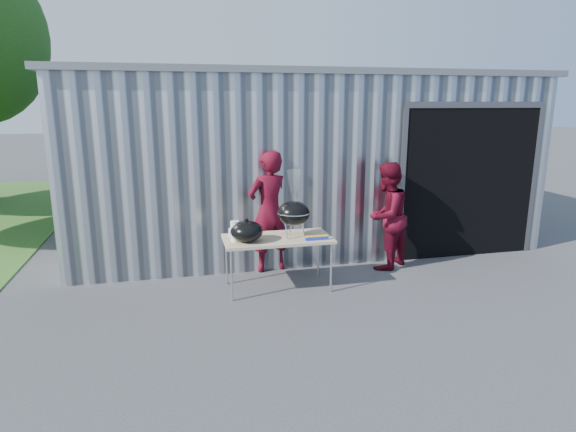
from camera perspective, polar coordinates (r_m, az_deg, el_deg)
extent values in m
plane|color=#3B3B3D|center=(6.15, 2.20, -11.55)|extent=(80.00, 80.00, 0.00)
cube|color=silver|center=(10.40, -0.38, 7.30)|extent=(8.00, 6.00, 3.00)
cube|color=slate|center=(10.35, -0.39, 15.87)|extent=(8.20, 6.20, 0.10)
cube|color=black|center=(9.13, 18.72, 4.19)|extent=(2.40, 1.20, 2.50)
cube|color=#4C4C51|center=(8.56, 21.41, 12.17)|extent=(2.52, 0.08, 0.10)
cube|color=tan|center=(6.73, -1.25, -2.71)|extent=(1.50, 0.75, 0.04)
cylinder|color=silver|center=(6.44, -6.70, -7.04)|extent=(0.03, 0.03, 0.71)
cylinder|color=silver|center=(6.72, 5.13, -6.13)|extent=(0.03, 0.03, 0.71)
cylinder|color=silver|center=(7.03, -7.30, -5.30)|extent=(0.03, 0.03, 0.71)
cylinder|color=silver|center=(7.29, 3.57, -4.53)|extent=(0.03, 0.03, 0.71)
ellipsoid|color=black|center=(6.65, 0.68, 0.32)|extent=(0.45, 0.45, 0.34)
cylinder|color=silver|center=(6.65, 0.68, 0.42)|extent=(0.46, 0.46, 0.02)
cylinder|color=silver|center=(6.65, 0.68, 0.53)|extent=(0.43, 0.43, 0.01)
cylinder|color=silver|center=(6.84, 0.39, -1.23)|extent=(0.02, 0.02, 0.24)
cylinder|color=silver|center=(6.61, -0.20, -1.73)|extent=(0.02, 0.02, 0.24)
cylinder|color=silver|center=(6.67, 1.83, -1.61)|extent=(0.02, 0.02, 0.24)
cylinder|color=#C56F46|center=(6.61, -0.43, 0.59)|extent=(0.02, 0.14, 0.02)
cylinder|color=#C56F46|center=(6.63, 0.02, 0.62)|extent=(0.02, 0.14, 0.02)
cylinder|color=#C56F46|center=(6.64, 0.46, 0.64)|extent=(0.02, 0.14, 0.02)
cylinder|color=#C56F46|center=(6.65, 0.90, 0.66)|extent=(0.02, 0.14, 0.02)
cylinder|color=#C56F46|center=(6.66, 1.34, 0.69)|extent=(0.02, 0.14, 0.02)
cylinder|color=#C56F46|center=(6.68, 1.77, 0.71)|extent=(0.02, 0.14, 0.02)
cone|color=silver|center=(6.59, 0.68, 3.08)|extent=(0.20, 0.20, 0.55)
ellipsoid|color=black|center=(6.51, -4.91, -1.81)|extent=(0.44, 0.44, 0.29)
cylinder|color=black|center=(6.47, -4.94, -0.46)|extent=(0.05, 0.05, 0.03)
cylinder|color=white|center=(6.54, -6.31, -1.80)|extent=(0.12, 0.12, 0.28)
cube|color=white|center=(6.83, -6.16, -1.93)|extent=(0.20, 0.15, 0.10)
cube|color=#1D2BBD|center=(6.60, 3.44, -2.64)|extent=(0.32, 0.05, 0.05)
cube|color=yellow|center=(6.59, 3.44, -2.38)|extent=(0.32, 0.05, 0.01)
imported|color=#4E0717|center=(7.43, -2.22, 0.53)|extent=(0.77, 0.59, 1.89)
imported|color=#4E0717|center=(7.72, 11.57, 0.00)|extent=(1.04, 1.00, 1.69)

